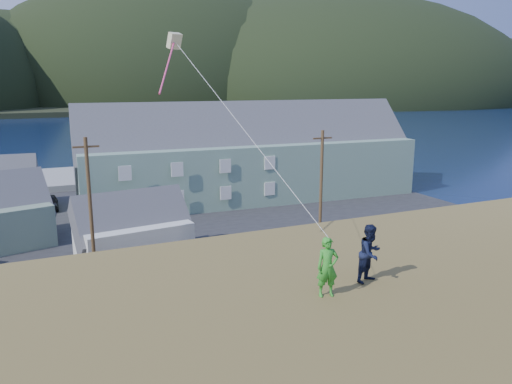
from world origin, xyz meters
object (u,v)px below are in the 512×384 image
kite_flyer_navy (370,253)px  wharf (38,181)px  lodge (250,154)px  kite_flyer_green (327,267)px  shed_white (132,230)px

kite_flyer_navy → wharf: bearing=79.6°
lodge → kite_flyer_navy: size_ratio=20.95×
lodge → kite_flyer_green: size_ratio=21.76×
wharf → shed_white: shed_white is taller
shed_white → kite_flyer_green: size_ratio=4.93×
shed_white → kite_flyer_navy: kite_flyer_navy is taller
lodge → kite_flyer_green: 43.49m
kite_flyer_green → kite_flyer_navy: (1.80, 0.40, 0.03)m
lodge → kite_flyer_navy: lodge is taller
kite_flyer_navy → lodge: bearing=52.4°
wharf → shed_white: size_ratio=2.97×
wharf → shed_white: 35.32m
wharf → kite_flyer_green: kite_flyer_green is taller
lodge → wharf: bearing=143.4°
wharf → lodge: bearing=-39.2°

